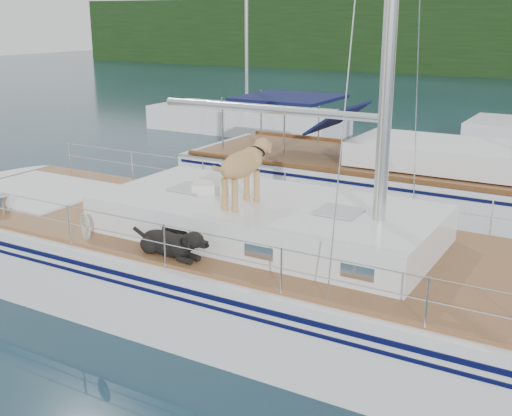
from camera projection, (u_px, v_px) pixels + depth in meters
The scene contains 4 objects.
ground at pixel (224, 298), 10.70m from camera, with size 120.00×120.00×0.00m, color black.
main_sailboat at pixel (228, 262), 10.46m from camera, with size 12.00×3.80×14.01m.
neighbor_sailboat at pixel (410, 184), 15.44m from camera, with size 11.00×3.50×13.30m.
bg_boat_west at pixel (247, 121), 26.01m from camera, with size 8.00×3.00×11.65m.
Camera 1 is at (5.42, -8.20, 4.52)m, focal length 45.00 mm.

